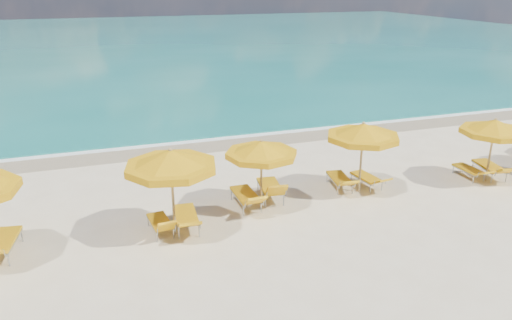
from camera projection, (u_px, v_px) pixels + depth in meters
name	position (u px, v px, depth m)	size (l,w,h in m)	color
ground_plane	(271.00, 211.00, 15.79)	(120.00, 120.00, 0.00)	beige
ocean	(127.00, 42.00, 58.44)	(120.00, 80.00, 0.30)	#136D63
wet_sand_band	(213.00, 143.00, 22.36)	(120.00, 2.60, 0.01)	tan
foam_line	(209.00, 138.00, 23.07)	(120.00, 1.20, 0.03)	white
whitecap_near	(72.00, 105.00, 29.05)	(14.00, 0.36, 0.05)	white
whitecap_far	(259.00, 72.00, 39.56)	(18.00, 0.30, 0.05)	white
umbrella_3	(171.00, 161.00, 13.58)	(3.02, 3.02, 2.63)	tan
umbrella_4	(261.00, 150.00, 15.36)	(2.58, 2.58, 2.30)	tan
umbrella_5	(363.00, 132.00, 16.51)	(2.70, 2.70, 2.50)	tan
umbrella_6	(495.00, 128.00, 17.43)	(2.79, 2.79, 2.37)	tan
lounger_2_right	(3.00, 247.00, 13.17)	(0.95, 2.07, 0.82)	#A5A8AD
lounger_3_left	(161.00, 227.00, 14.35)	(0.68, 1.60, 0.77)	#A5A8AD
lounger_3_right	(186.00, 221.00, 14.59)	(0.79, 2.02, 0.79)	#A5A8AD
lounger_4_left	(246.00, 200.00, 15.97)	(0.68, 1.97, 0.84)	#A5A8AD
lounger_4_right	(271.00, 192.00, 16.58)	(0.93, 2.01, 0.95)	#A5A8AD
lounger_5_left	(340.00, 183.00, 17.41)	(0.87, 1.88, 0.73)	#A5A8AD
lounger_5_right	(367.00, 181.00, 17.56)	(0.75, 1.75, 0.67)	#A5A8AD
lounger_6_left	(469.00, 173.00, 18.35)	(0.58, 1.66, 0.61)	#A5A8AD
lounger_6_right	(490.00, 171.00, 18.43)	(0.99, 2.03, 0.78)	#A5A8AD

